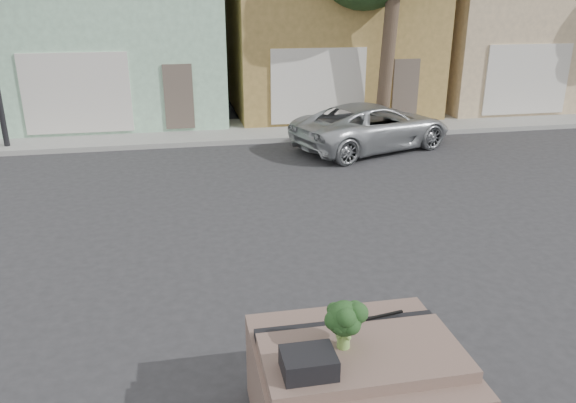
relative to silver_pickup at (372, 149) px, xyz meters
name	(u,v)px	position (x,y,z in m)	size (l,w,h in m)	color
ground_plane	(295,292)	(-3.92, -7.81, 0.00)	(120.00, 120.00, 0.00)	#303033
sidewalk	(229,131)	(-3.92, 2.69, 0.07)	(40.00, 3.00, 0.15)	gray
townhouse_mint	(117,8)	(-7.42, 6.69, 3.77)	(7.20, 8.20, 7.55)	#A0CFAD
townhouse_tan	(321,7)	(0.08, 6.69, 3.77)	(7.20, 8.20, 7.55)	#9E7E41
townhouse_beige	(501,6)	(7.58, 6.69, 3.77)	(7.20, 8.20, 7.55)	tan
silver_pickup	(372,149)	(0.00, 0.00, 0.00)	(2.21, 4.80, 1.33)	#B1B5B9
car_dashboard	(356,390)	(-3.92, -10.81, 0.56)	(2.00, 1.80, 1.12)	brown
instrument_hump	(309,363)	(-4.50, -11.16, 1.22)	(0.48, 0.38, 0.20)	black
wiper_arm	(373,318)	(-3.64, -10.43, 1.13)	(0.70, 0.03, 0.02)	black
broccoli	(344,325)	(-4.09, -10.85, 1.37)	(0.41, 0.41, 0.50)	#1A3817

